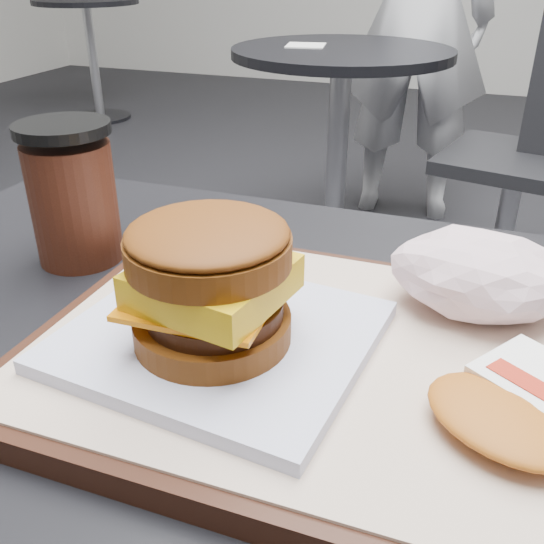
{
  "coord_description": "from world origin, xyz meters",
  "views": [
    {
      "loc": [
        0.13,
        -0.31,
        1.02
      ],
      "look_at": [
        0.01,
        0.02,
        0.83
      ],
      "focal_mm": 40.0,
      "sensor_mm": 36.0,
      "label": 1
    }
  ],
  "objects": [
    {
      "name": "serving_tray",
      "position": [
        0.05,
        0.01,
        0.78
      ],
      "size": [
        0.38,
        0.28,
        0.02
      ],
      "color": "black",
      "rests_on": "customer_table"
    },
    {
      "name": "breakfast_sandwich",
      "position": [
        -0.02,
        -0.01,
        0.83
      ],
      "size": [
        0.21,
        0.19,
        0.09
      ],
      "color": "white",
      "rests_on": "serving_tray"
    },
    {
      "name": "hash_brown",
      "position": [
        0.17,
        -0.02,
        0.8
      ],
      "size": [
        0.14,
        0.13,
        0.02
      ],
      "color": "white",
      "rests_on": "serving_tray"
    },
    {
      "name": "crumpled_wrapper",
      "position": [
        0.14,
        0.1,
        0.82
      ],
      "size": [
        0.12,
        0.1,
        0.05
      ],
      "primitive_type": null,
      "color": "white",
      "rests_on": "serving_tray"
    },
    {
      "name": "coffee_cup",
      "position": [
        -0.21,
        0.1,
        0.83
      ],
      "size": [
        0.08,
        0.08,
        0.12
      ],
      "color": "#3A170E",
      "rests_on": "customer_table"
    },
    {
      "name": "neighbor_table",
      "position": [
        -0.35,
        1.65,
        0.55
      ],
      "size": [
        0.7,
        0.7,
        0.75
      ],
      "color": "black",
      "rests_on": "ground"
    },
    {
      "name": "napkin",
      "position": [
        -0.47,
        1.64,
        0.75
      ],
      "size": [
        0.14,
        0.14,
        0.0
      ],
      "primitive_type": "cube",
      "rotation": [
        0.0,
        0.0,
        0.17
      ],
      "color": "white",
      "rests_on": "neighbor_table"
    },
    {
      "name": "patron",
      "position": [
        -0.21,
        2.26,
        0.8
      ],
      "size": [
        0.61,
        0.42,
        1.61
      ],
      "primitive_type": "imported",
      "rotation": [
        0.0,
        0.0,
        3.2
      ],
      "color": "silver",
      "rests_on": "ground"
    },
    {
      "name": "bg_table_mid",
      "position": [
        -2.4,
        3.2,
        0.56
      ],
      "size": [
        0.66,
        0.66,
        0.75
      ],
      "color": "black",
      "rests_on": "ground"
    }
  ]
}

